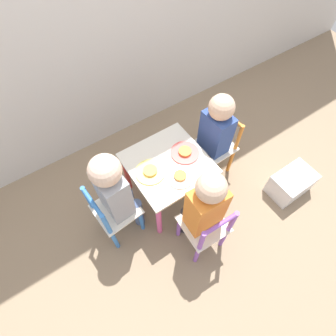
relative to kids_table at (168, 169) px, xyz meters
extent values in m
plane|color=#8C755B|center=(0.00, 0.00, -0.36)|extent=(6.00, 6.00, 0.00)
cube|color=silver|center=(0.00, 0.00, 0.06)|extent=(0.50, 0.50, 0.02)
cylinder|color=#E5599E|center=(-0.22, -0.22, -0.15)|extent=(0.04, 0.04, 0.41)
cylinder|color=yellow|center=(0.22, -0.22, -0.15)|extent=(0.04, 0.04, 0.41)
cylinder|color=#DB3D38|center=(-0.22, 0.22, -0.15)|extent=(0.04, 0.04, 0.41)
cylinder|color=teal|center=(0.22, 0.22, -0.15)|extent=(0.04, 0.04, 0.41)
cube|color=silver|center=(-0.42, -0.03, -0.07)|extent=(0.28, 0.28, 0.02)
cylinder|color=#387AD1|center=(-0.30, -0.13, -0.22)|extent=(0.03, 0.03, 0.28)
cylinder|color=#387AD1|center=(-0.32, 0.08, -0.22)|extent=(0.03, 0.03, 0.28)
cylinder|color=#387AD1|center=(-0.52, -0.15, -0.22)|extent=(0.03, 0.03, 0.28)
cylinder|color=#387AD1|center=(-0.53, 0.06, -0.22)|extent=(0.03, 0.03, 0.28)
cylinder|color=#387AD1|center=(-0.52, -0.15, 0.05)|extent=(0.03, 0.03, 0.25)
cylinder|color=#387AD1|center=(-0.53, 0.06, 0.05)|extent=(0.03, 0.03, 0.25)
cylinder|color=#387AD1|center=(-0.52, -0.04, 0.17)|extent=(0.04, 0.21, 0.02)
cube|color=silver|center=(0.42, 0.01, -0.07)|extent=(0.27, 0.27, 0.02)
cylinder|color=orange|center=(0.31, 0.11, -0.22)|extent=(0.03, 0.03, 0.28)
cylinder|color=orange|center=(0.32, -0.10, -0.22)|extent=(0.03, 0.03, 0.28)
cylinder|color=orange|center=(0.52, 0.12, -0.22)|extent=(0.03, 0.03, 0.28)
cylinder|color=orange|center=(0.53, -0.09, -0.22)|extent=(0.03, 0.03, 0.28)
cylinder|color=orange|center=(0.52, 0.12, 0.05)|extent=(0.03, 0.03, 0.25)
cylinder|color=orange|center=(0.53, -0.09, 0.05)|extent=(0.03, 0.03, 0.25)
cylinder|color=orange|center=(0.53, 0.01, 0.17)|extent=(0.03, 0.21, 0.02)
cube|color=silver|center=(-0.02, -0.42, -0.07)|extent=(0.27, 0.27, 0.02)
cylinder|color=#8E51BC|center=(0.09, -0.32, -0.22)|extent=(0.03, 0.03, 0.28)
cylinder|color=#8E51BC|center=(-0.12, -0.31, -0.22)|extent=(0.03, 0.03, 0.28)
cylinder|color=#8E51BC|center=(0.08, -0.53, -0.22)|extent=(0.03, 0.03, 0.28)
cylinder|color=#8E51BC|center=(-0.13, -0.52, -0.22)|extent=(0.03, 0.03, 0.28)
cylinder|color=#8E51BC|center=(0.08, -0.53, 0.05)|extent=(0.03, 0.03, 0.25)
cylinder|color=#8E51BC|center=(-0.13, -0.52, 0.05)|extent=(0.03, 0.03, 0.25)
cylinder|color=#8E51BC|center=(-0.02, -0.52, 0.17)|extent=(0.21, 0.03, 0.02)
cylinder|color=#4C608E|center=(-0.29, -0.07, -0.21)|extent=(0.07, 0.07, 0.30)
cylinder|color=#4C608E|center=(-0.30, 0.03, -0.21)|extent=(0.07, 0.07, 0.30)
cube|color=#999EA8|center=(-0.40, -0.03, 0.12)|extent=(0.16, 0.21, 0.36)
sphere|color=beige|center=(-0.40, -0.03, 0.37)|extent=(0.17, 0.17, 0.17)
cylinder|color=#38383D|center=(0.30, 0.06, -0.21)|extent=(0.07, 0.07, 0.30)
cylinder|color=#38383D|center=(0.30, -0.04, -0.21)|extent=(0.07, 0.07, 0.30)
cube|color=#2D478E|center=(0.40, 0.01, 0.10)|extent=(0.14, 0.20, 0.32)
sphere|color=#DBB293|center=(0.40, 0.01, 0.33)|extent=(0.17, 0.17, 0.17)
cylinder|color=#38383D|center=(0.04, -0.30, -0.21)|extent=(0.07, 0.07, 0.30)
cylinder|color=#38383D|center=(-0.06, -0.30, -0.21)|extent=(0.07, 0.07, 0.30)
cube|color=orange|center=(-0.02, -0.40, 0.12)|extent=(0.21, 0.15, 0.35)
sphere|color=#DBB293|center=(-0.02, -0.40, 0.36)|extent=(0.16, 0.16, 0.16)
cylinder|color=#EADB66|center=(-0.13, 0.00, 0.08)|extent=(0.19, 0.19, 0.01)
cylinder|color=gold|center=(-0.13, 0.00, 0.09)|extent=(0.09, 0.09, 0.02)
cylinder|color=#E54C47|center=(0.13, 0.00, 0.08)|extent=(0.19, 0.19, 0.01)
cylinder|color=#D6843D|center=(0.13, 0.00, 0.09)|extent=(0.08, 0.08, 0.02)
cylinder|color=white|center=(0.00, -0.13, 0.08)|extent=(0.17, 0.17, 0.01)
cylinder|color=#D6843D|center=(0.00, -0.13, 0.09)|extent=(0.08, 0.08, 0.02)
cube|color=silver|center=(0.79, -0.49, -0.26)|extent=(0.31, 0.21, 0.19)
camera|label=1|loc=(-0.53, -0.78, 1.46)|focal=28.00mm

